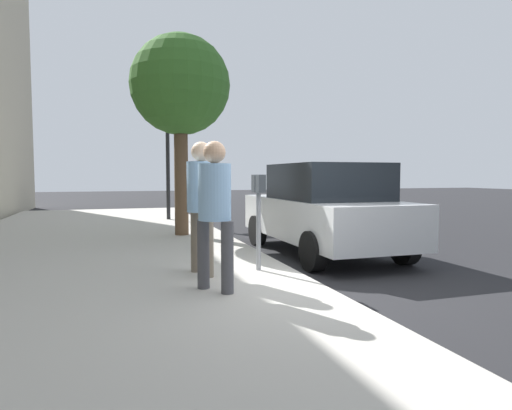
# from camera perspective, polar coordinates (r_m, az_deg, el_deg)

# --- Properties ---
(ground_plane) EXTENTS (80.00, 80.00, 0.00)m
(ground_plane) POSITION_cam_1_polar(r_m,az_deg,el_deg) (6.17, 7.29, -10.75)
(ground_plane) COLOR #232326
(ground_plane) RESTS_ON ground
(sidewalk_slab) EXTENTS (28.00, 6.00, 0.15)m
(sidewalk_slab) POSITION_cam_1_polar(r_m,az_deg,el_deg) (5.63, -22.29, -11.65)
(sidewalk_slab) COLOR #B7B2A8
(sidewalk_slab) RESTS_ON ground_plane
(parking_meter) EXTENTS (0.36, 0.12, 1.41)m
(parking_meter) POSITION_cam_1_polar(r_m,az_deg,el_deg) (6.50, 0.33, 0.45)
(parking_meter) COLOR gray
(parking_meter) RESTS_ON sidewalk_slab
(pedestrian_at_meter) EXTENTS (0.54, 0.41, 1.87)m
(pedestrian_at_meter) POSITION_cam_1_polar(r_m,az_deg,el_deg) (6.26, -7.02, 1.24)
(pedestrian_at_meter) COLOR #726656
(pedestrian_at_meter) RESTS_ON sidewalk_slab
(pedestrian_bystander) EXTENTS (0.47, 0.39, 1.81)m
(pedestrian_bystander) POSITION_cam_1_polar(r_m,az_deg,el_deg) (5.34, -5.32, 0.32)
(pedestrian_bystander) COLOR #47474C
(pedestrian_bystander) RESTS_ON sidewalk_slab
(parked_sedan_near) EXTENTS (4.41, 1.99, 1.77)m
(parked_sedan_near) POSITION_cam_1_polar(r_m,az_deg,el_deg) (8.77, 8.67, -0.49)
(parked_sedan_near) COLOR silver
(parked_sedan_near) RESTS_ON ground_plane
(street_tree) EXTENTS (2.30, 2.30, 4.64)m
(street_tree) POSITION_cam_1_polar(r_m,az_deg,el_deg) (10.75, -9.71, 14.74)
(street_tree) COLOR brown
(street_tree) RESTS_ON sidewalk_slab
(traffic_signal) EXTENTS (0.24, 0.44, 3.60)m
(traffic_signal) POSITION_cam_1_polar(r_m,az_deg,el_deg) (14.44, -10.89, 7.83)
(traffic_signal) COLOR black
(traffic_signal) RESTS_ON sidewalk_slab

